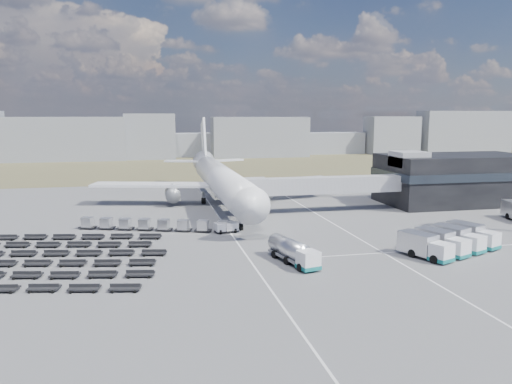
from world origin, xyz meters
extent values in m
plane|color=#565659|center=(0.00, 0.00, 0.00)|extent=(420.00, 420.00, 0.00)
cube|color=brown|center=(0.00, 110.00, 0.01)|extent=(420.00, 90.00, 0.01)
cube|color=silver|center=(-2.00, 5.00, 0.01)|extent=(0.25, 110.00, 0.01)
cube|color=silver|center=(16.00, 5.00, 0.01)|extent=(0.25, 110.00, 0.01)
cube|color=silver|center=(25.00, -8.00, 0.01)|extent=(40.00, 0.25, 0.01)
cube|color=black|center=(48.00, 24.00, 5.00)|extent=(30.00, 16.00, 10.00)
cube|color=#262D38|center=(48.00, 24.00, 6.20)|extent=(30.40, 16.40, 1.60)
cube|color=#939399|center=(36.00, 22.00, 9.50)|extent=(6.00, 6.00, 3.00)
cube|color=#939399|center=(18.10, 20.50, 5.10)|extent=(29.80, 3.00, 3.00)
cube|color=#939399|center=(4.70, 20.00, 5.10)|extent=(4.00, 3.60, 3.40)
cylinder|color=slate|center=(6.20, 20.50, 2.55)|extent=(0.70, 0.70, 5.10)
cylinder|color=black|center=(6.20, 20.50, 0.45)|extent=(1.40, 0.90, 1.40)
cylinder|color=white|center=(0.00, 30.00, 5.30)|extent=(5.60, 48.00, 5.60)
cone|color=white|center=(0.00, 3.50, 5.30)|extent=(5.60, 5.00, 5.60)
cone|color=white|center=(0.00, 58.00, 6.10)|extent=(5.60, 8.00, 5.60)
cube|color=black|center=(0.00, 5.50, 6.10)|extent=(2.20, 2.00, 0.80)
cube|color=white|center=(-13.00, 35.00, 4.10)|extent=(25.59, 11.38, 0.50)
cube|color=white|center=(13.00, 35.00, 4.10)|extent=(25.59, 11.38, 0.50)
cylinder|color=slate|center=(-9.50, 33.00, 2.40)|extent=(3.00, 5.00, 3.00)
cylinder|color=slate|center=(9.50, 33.00, 2.40)|extent=(3.00, 5.00, 3.00)
cube|color=white|center=(-5.50, 60.00, 6.50)|extent=(9.49, 5.63, 0.35)
cube|color=white|center=(5.50, 60.00, 6.50)|extent=(9.49, 5.63, 0.35)
cube|color=white|center=(0.00, 61.00, 11.80)|extent=(0.50, 9.06, 11.45)
cylinder|color=slate|center=(0.00, 9.00, 1.25)|extent=(0.50, 0.50, 2.50)
cylinder|color=slate|center=(-3.20, 34.00, 1.25)|extent=(0.60, 0.60, 2.50)
cylinder|color=slate|center=(3.20, 34.00, 1.25)|extent=(0.60, 0.60, 2.50)
cylinder|color=black|center=(0.00, 9.00, 0.50)|extent=(0.50, 1.20, 1.20)
cube|color=gray|center=(-48.22, 142.07, 8.61)|extent=(51.29, 12.00, 17.22)
cube|color=gray|center=(-13.08, 144.22, 9.28)|extent=(20.35, 12.00, 18.56)
cube|color=gray|center=(9.80, 153.43, 5.05)|extent=(42.90, 12.00, 10.10)
cube|color=gray|center=(33.35, 143.67, 8.55)|extent=(41.46, 12.00, 17.11)
cube|color=gray|center=(63.61, 155.56, 4.91)|extent=(42.87, 12.00, 9.82)
cube|color=gray|center=(97.64, 148.45, 8.63)|extent=(23.57, 12.00, 17.26)
cube|color=gray|center=(135.27, 148.10, 9.94)|extent=(44.56, 12.00, 19.88)
cube|color=white|center=(3.85, -13.20, 1.33)|extent=(2.69, 2.69, 2.11)
cube|color=#136E6E|center=(3.85, -13.20, 0.50)|extent=(2.80, 2.80, 0.46)
cylinder|color=silver|center=(2.72, -8.85, 1.74)|extent=(3.95, 7.24, 2.29)
cube|color=slate|center=(2.72, -8.85, 0.69)|extent=(3.87, 7.21, 0.32)
cylinder|color=black|center=(3.06, -10.18, 0.46)|extent=(2.56, 1.58, 1.01)
cube|color=white|center=(-2.59, 8.00, 0.77)|extent=(3.77, 2.58, 1.54)
cube|color=white|center=(4.18, 38.97, 1.61)|extent=(3.85, 6.44, 2.81)
cube|color=#136E6E|center=(4.18, 38.97, 0.45)|extent=(3.97, 6.56, 0.45)
cube|color=white|center=(20.96, -13.54, 1.33)|extent=(3.04, 2.98, 2.25)
cube|color=#136E6E|center=(20.96, -13.54, 0.46)|extent=(3.17, 3.12, 0.46)
cube|color=silver|center=(19.60, -10.23, 1.74)|extent=(4.07, 5.30, 2.66)
cube|color=white|center=(24.18, -12.21, 1.33)|extent=(3.04, 2.98, 2.25)
cube|color=#136E6E|center=(24.18, -12.21, 0.46)|extent=(3.17, 3.12, 0.46)
cube|color=silver|center=(22.82, -8.90, 1.74)|extent=(4.07, 5.30, 2.66)
cube|color=white|center=(27.41, -10.89, 1.33)|extent=(3.04, 2.98, 2.25)
cube|color=#136E6E|center=(27.41, -10.89, 0.46)|extent=(3.17, 3.12, 0.46)
cube|color=silver|center=(26.04, -7.57, 1.74)|extent=(4.07, 5.30, 2.66)
cube|color=white|center=(30.63, -9.56, 1.33)|extent=(3.04, 2.98, 2.25)
cube|color=#136E6E|center=(30.63, -9.56, 0.46)|extent=(3.17, 3.12, 0.46)
cube|color=silver|center=(29.26, -6.24, 1.74)|extent=(4.07, 5.30, 2.66)
cube|color=black|center=(-23.91, 15.09, 0.29)|extent=(2.93, 2.32, 0.18)
cube|color=silver|center=(-23.91, 15.09, 1.13)|extent=(2.00, 2.00, 1.47)
cube|color=black|center=(-20.94, 14.07, 0.29)|extent=(2.93, 2.32, 0.18)
cube|color=silver|center=(-20.94, 14.07, 1.13)|extent=(2.00, 2.00, 1.47)
cube|color=black|center=(-17.97, 13.04, 0.29)|extent=(2.93, 2.32, 0.18)
cube|color=silver|center=(-17.97, 13.04, 1.13)|extent=(2.00, 2.00, 1.47)
cube|color=black|center=(-15.00, 12.02, 0.29)|extent=(2.93, 2.32, 0.18)
cube|color=silver|center=(-15.00, 12.02, 1.13)|extent=(2.00, 2.00, 1.47)
cube|color=black|center=(-12.03, 10.99, 0.29)|extent=(2.93, 2.32, 0.18)
cube|color=silver|center=(-12.03, 10.99, 1.13)|extent=(2.00, 2.00, 1.47)
cube|color=black|center=(-9.06, 9.97, 0.29)|extent=(2.93, 2.32, 0.18)
cube|color=silver|center=(-9.06, 9.97, 1.13)|extent=(2.00, 2.00, 1.47)
cube|color=black|center=(-6.08, 8.94, 0.29)|extent=(2.93, 2.32, 0.18)
cube|color=silver|center=(-6.08, 8.94, 1.13)|extent=(2.00, 2.00, 1.47)
cube|color=black|center=(-3.11, 7.92, 0.29)|extent=(2.93, 2.32, 0.18)
cube|color=silver|center=(-3.11, 7.92, 1.13)|extent=(2.00, 2.00, 1.47)
cube|color=black|center=(-29.27, -13.10, 0.38)|extent=(29.26, 7.12, 0.76)
cube|color=black|center=(-28.43, -8.75, 0.38)|extent=(29.26, 7.12, 0.76)
cube|color=black|center=(-27.60, -4.41, 0.38)|extent=(29.26, 7.12, 0.76)
cube|color=black|center=(-26.76, -0.06, 0.38)|extent=(29.26, 7.12, 0.76)
cube|color=black|center=(-25.93, 4.28, 0.38)|extent=(25.12, 6.32, 0.76)
cube|color=black|center=(-25.09, 8.62, 0.38)|extent=(25.12, 6.32, 0.76)
camera|label=1|loc=(-14.11, -66.97, 18.12)|focal=35.00mm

